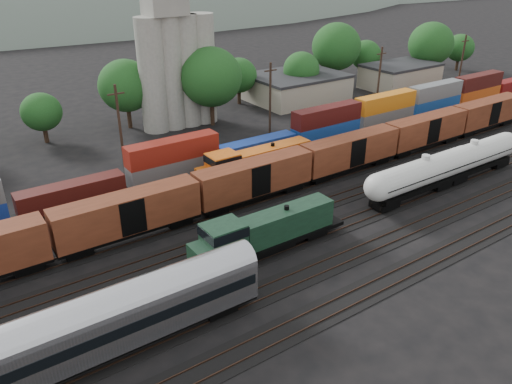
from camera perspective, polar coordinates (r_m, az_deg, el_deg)
ground at (r=57.25m, az=4.77°, el=-2.34°), size 600.00×600.00×0.00m
tracks at (r=57.22m, az=4.77°, el=-2.30°), size 180.00×33.20×0.20m
green_locomotive at (r=47.95m, az=0.61°, el=-4.69°), size 17.15×3.03×4.54m
tank_car_a at (r=63.10m, az=18.59°, el=2.04°), size 18.87×3.38×4.95m
tank_car_b at (r=70.63m, az=23.41°, el=3.71°), size 18.54×3.32×4.86m
passenger_coach at (r=37.73m, az=-17.20°, el=-14.13°), size 24.58×3.03×5.58m
orange_locomotive at (r=63.75m, az=-0.33°, el=3.36°), size 18.04×3.01×4.51m
boxcar_string at (r=54.50m, az=-6.92°, el=-0.29°), size 122.80×2.90×4.20m
container_wall at (r=69.63m, az=0.04°, el=5.42°), size 167.53×2.60×5.80m
grain_silo at (r=84.31m, az=-9.13°, el=14.79°), size 13.40×5.00×29.00m
industrial_sheds at (r=87.15m, az=-6.52°, el=9.41°), size 119.38×17.26×5.10m
tree_band at (r=83.02m, az=-13.96°, el=11.63°), size 164.98×22.00×14.41m
utility_poles at (r=71.91m, az=-6.23°, el=8.92°), size 122.20×0.36×12.00m
distant_hills at (r=307.70m, az=-24.38°, el=14.75°), size 860.00×286.00×130.00m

